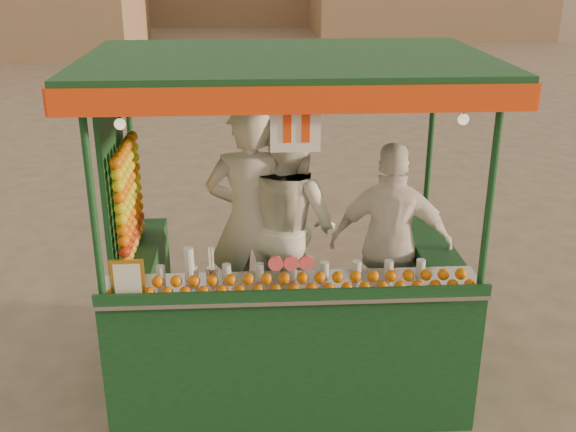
{
  "coord_description": "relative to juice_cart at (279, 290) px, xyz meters",
  "views": [
    {
      "loc": [
        -0.19,
        -4.7,
        3.32
      ],
      "look_at": [
        0.08,
        0.07,
        1.43
      ],
      "focal_mm": 42.45,
      "sensor_mm": 36.0,
      "label": 1
    }
  ],
  "objects": [
    {
      "name": "ground",
      "position": [
        -0.01,
        0.01,
        -0.85
      ],
      "size": [
        90.0,
        90.0,
        0.0
      ],
      "primitive_type": "plane",
      "color": "brown",
      "rests_on": "ground"
    },
    {
      "name": "juice_cart",
      "position": [
        0.0,
        0.0,
        0.0
      ],
      "size": [
        2.89,
        1.87,
        2.62
      ],
      "color": "#0F3714",
      "rests_on": "ground"
    },
    {
      "name": "vendor_left",
      "position": [
        -0.21,
        0.39,
        0.42
      ],
      "size": [
        0.72,
        0.48,
        1.93
      ],
      "rotation": [
        0.0,
        0.0,
        3.12
      ],
      "color": "silver",
      "rests_on": "ground"
    },
    {
      "name": "vendor_middle",
      "position": [
        0.11,
        0.4,
        0.39
      ],
      "size": [
        1.11,
        1.15,
        1.86
      ],
      "rotation": [
        0.0,
        0.0,
        2.24
      ],
      "color": "white",
      "rests_on": "ground"
    },
    {
      "name": "vendor_right",
      "position": [
        0.9,
        0.2,
        0.28
      ],
      "size": [
        1.03,
        0.58,
        1.65
      ],
      "rotation": [
        0.0,
        0.0,
        2.95
      ],
      "color": "white",
      "rests_on": "ground"
    }
  ]
}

